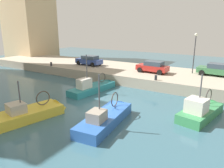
{
  "coord_description": "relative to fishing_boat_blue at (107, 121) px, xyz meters",
  "views": [
    {
      "loc": [
        -13.83,
        -9.56,
        6.81
      ],
      "look_at": [
        3.52,
        1.17,
        1.2
      ],
      "focal_mm": 33.78,
      "sensor_mm": 36.0,
      "label": 1
    }
  ],
  "objects": [
    {
      "name": "fishing_boat_green",
      "position": [
        4.82,
        -5.69,
        0.09
      ],
      "size": [
        5.89,
        2.93,
        4.33
      ],
      "color": "#388951",
      "rests_on": "ground"
    },
    {
      "name": "fishing_boat_blue",
      "position": [
        0.0,
        0.0,
        0.0
      ],
      "size": [
        6.77,
        2.46,
        4.68
      ],
      "color": "#2D60B7",
      "rests_on": "ground"
    },
    {
      "name": "mooring_bollard_mid",
      "position": [
        9.32,
        -0.18,
        1.39
      ],
      "size": [
        0.28,
        0.28,
        0.55
      ],
      "primitive_type": "cylinder",
      "color": "#2D2D33",
      "rests_on": "quay_wall"
    },
    {
      "name": "waterfront_building_central",
      "position": [
        17.49,
        30.34,
        11.72
      ],
      "size": [
        7.77,
        8.69,
        23.57
      ],
      "color": "#D1B284",
      "rests_on": "ground"
    },
    {
      "name": "quay_wall",
      "position": [
        13.47,
        1.82,
        0.51
      ],
      "size": [
        9.0,
        56.0,
        1.2
      ],
      "primitive_type": "cube",
      "color": "#ADA08C",
      "rests_on": "ground"
    },
    {
      "name": "parked_car_blue",
      "position": [
        12.76,
        11.47,
        1.85
      ],
      "size": [
        2.08,
        4.13,
        1.44
      ],
      "color": "#334C9E",
      "rests_on": "quay_wall"
    },
    {
      "name": "fishing_boat_teal",
      "position": [
        5.77,
        5.43,
        0.04
      ],
      "size": [
        6.78,
        2.48,
        4.83
      ],
      "color": "teal",
      "rests_on": "ground"
    },
    {
      "name": "fishing_boat_yellow",
      "position": [
        -2.49,
        5.39,
        -0.0
      ],
      "size": [
        6.58,
        3.42,
        4.0
      ],
      "color": "gold",
      "rests_on": "ground"
    },
    {
      "name": "quay_streetlamp",
      "position": [
        14.97,
        -2.81,
        4.37
      ],
      "size": [
        0.36,
        0.36,
        4.83
      ],
      "color": "#38383D",
      "rests_on": "quay_wall"
    },
    {
      "name": "mooring_bollard_north",
      "position": [
        9.32,
        15.82,
        1.39
      ],
      "size": [
        0.28,
        0.28,
        0.55
      ],
      "primitive_type": "cylinder",
      "color": "#2D2D33",
      "rests_on": "quay_wall"
    },
    {
      "name": "parked_car_green",
      "position": [
        15.11,
        -5.53,
        1.85
      ],
      "size": [
        2.3,
        4.35,
        1.44
      ],
      "color": "#387547",
      "rests_on": "quay_wall"
    },
    {
      "name": "water_surface",
      "position": [
        1.97,
        1.82,
        -0.09
      ],
      "size": [
        80.0,
        80.0,
        0.0
      ],
      "primitive_type": "plane",
      "color": "#386070",
      "rests_on": "ground"
    },
    {
      "name": "parked_car_red",
      "position": [
        12.76,
        1.52,
        1.85
      ],
      "size": [
        2.05,
        3.97,
        1.44
      ],
      "color": "red",
      "rests_on": "quay_wall"
    }
  ]
}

